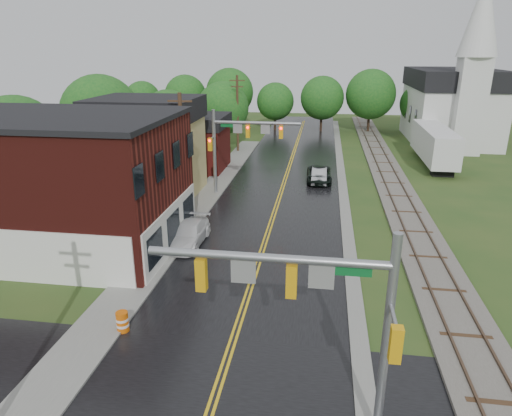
% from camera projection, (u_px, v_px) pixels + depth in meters
% --- Properties ---
extents(main_road, '(10.00, 90.00, 0.02)m').
position_uv_depth(main_road, '(283.00, 186.00, 41.75)').
color(main_road, black).
rests_on(main_road, ground).
extents(curb_right, '(0.80, 70.00, 0.12)m').
position_uv_depth(curb_right, '(341.00, 174.00, 45.67)').
color(curb_right, gray).
rests_on(curb_right, ground).
extents(sidewalk_left, '(2.40, 50.00, 0.12)m').
position_uv_depth(sidewalk_left, '(203.00, 200.00, 37.94)').
color(sidewalk_left, gray).
rests_on(sidewalk_left, ground).
extents(brick_building, '(14.30, 10.30, 8.30)m').
position_uv_depth(brick_building, '(60.00, 182.00, 28.11)').
color(brick_building, '#4D1510').
rests_on(brick_building, ground).
extents(yellow_house, '(8.00, 7.00, 6.40)m').
position_uv_depth(yellow_house, '(150.00, 158.00, 38.48)').
color(yellow_house, tan).
rests_on(yellow_house, ground).
extents(darkred_building, '(7.00, 6.00, 4.40)m').
position_uv_depth(darkred_building, '(191.00, 148.00, 47.07)').
color(darkred_building, '#3F0F0C').
rests_on(darkred_building, ground).
extents(church, '(10.40, 18.40, 20.00)m').
position_uv_depth(church, '(454.00, 98.00, 59.19)').
color(church, silver).
rests_on(church, ground).
extents(railroad, '(3.20, 80.00, 0.30)m').
position_uv_depth(railroad, '(388.00, 175.00, 45.00)').
color(railroad, '#59544C').
rests_on(railroad, ground).
extents(traffic_signal_near, '(7.34, 0.30, 7.20)m').
position_uv_depth(traffic_signal_near, '(316.00, 299.00, 13.50)').
color(traffic_signal_near, gray).
rests_on(traffic_signal_near, ground).
extents(traffic_signal_far, '(7.34, 0.43, 7.20)m').
position_uv_depth(traffic_signal_far, '(239.00, 137.00, 37.78)').
color(traffic_signal_far, gray).
rests_on(traffic_signal_far, ground).
extents(utility_pole_b, '(1.80, 0.28, 9.00)m').
position_uv_depth(utility_pole_b, '(183.00, 152.00, 33.66)').
color(utility_pole_b, '#382616').
rests_on(utility_pole_b, ground).
extents(utility_pole_c, '(1.80, 0.28, 9.00)m').
position_uv_depth(utility_pole_c, '(238.00, 112.00, 54.19)').
color(utility_pole_c, '#382616').
rests_on(utility_pole_c, ground).
extents(tree_left_a, '(6.80, 6.80, 8.67)m').
position_uv_depth(tree_left_a, '(19.00, 142.00, 35.24)').
color(tree_left_a, black).
rests_on(tree_left_a, ground).
extents(tree_left_b, '(7.60, 7.60, 9.69)m').
position_uv_depth(tree_left_b, '(102.00, 116.00, 44.10)').
color(tree_left_b, black).
rests_on(tree_left_b, ground).
extents(tree_left_c, '(6.00, 6.00, 7.65)m').
position_uv_depth(tree_left_c, '(169.00, 118.00, 51.41)').
color(tree_left_c, black).
rests_on(tree_left_c, ground).
extents(tree_left_e, '(6.40, 6.40, 8.16)m').
position_uv_depth(tree_left_e, '(224.00, 109.00, 56.21)').
color(tree_left_e, black).
rests_on(tree_left_e, ground).
extents(suv_dark, '(2.43, 4.98, 1.36)m').
position_uv_depth(suv_dark, '(319.00, 175.00, 42.98)').
color(suv_dark, black).
rests_on(suv_dark, ground).
extents(sedan_silver, '(1.43, 4.01, 1.32)m').
position_uv_depth(sedan_silver, '(319.00, 176.00, 42.74)').
color(sedan_silver, '#A9AAAE').
rests_on(sedan_silver, ground).
extents(pickup_white, '(2.05, 4.83, 1.39)m').
position_uv_depth(pickup_white, '(189.00, 234.00, 29.25)').
color(pickup_white, silver).
rests_on(pickup_white, ground).
extents(semi_trailer, '(2.86, 12.66, 3.96)m').
position_uv_depth(semi_trailer, '(434.00, 143.00, 48.78)').
color(semi_trailer, black).
rests_on(semi_trailer, ground).
extents(construction_barrel, '(0.66, 0.66, 0.96)m').
position_uv_depth(construction_barrel, '(122.00, 322.00, 20.26)').
color(construction_barrel, '#CE5609').
rests_on(construction_barrel, ground).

